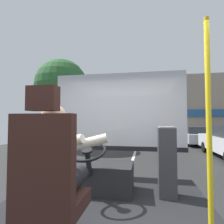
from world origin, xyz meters
The scene contains 10 objects.
ground centered at (0.00, 8.80, -0.02)m, with size 18.00×44.00×0.06m.
driver_seat centered at (-0.23, -0.53, 1.14)m, with size 0.48×0.48×1.28m.
bus_driver centered at (-0.23, -0.40, 1.30)m, with size 0.78×0.56×0.74m.
steering_console centered at (-0.23, 0.80, 0.83)m, with size 1.10×0.93×0.76m.
handrail_pole centered at (1.03, -0.18, 1.57)m, with size 0.04×0.04×1.92m.
fare_box centered at (0.79, 0.79, 1.08)m, with size 0.23×0.25×0.95m.
windshield_panel centered at (0.00, 1.62, 1.65)m, with size 2.50×0.08×1.48m.
street_tree centered at (-4.34, 8.20, 3.70)m, with size 3.06×3.06×5.25m.
shop_building centered at (5.22, 17.02, 2.80)m, with size 12.53×5.27×5.61m.
parked_car_silver centered at (3.96, 11.77, 0.63)m, with size 1.79×4.32×1.21m.
Camera 1 is at (0.50, -1.83, 1.64)m, focal length 29.26 mm.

